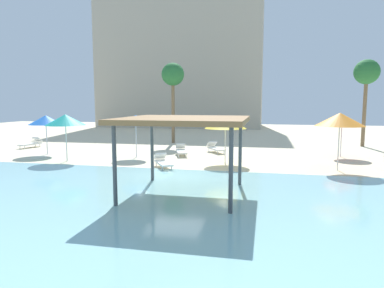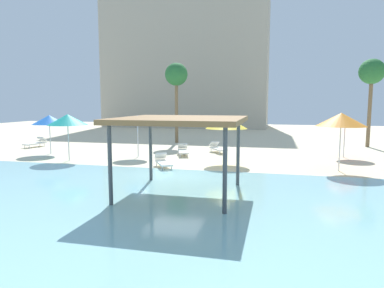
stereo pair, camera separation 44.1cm
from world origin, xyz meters
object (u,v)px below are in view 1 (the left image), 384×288
at_px(beach_umbrella_teal_1, 65,120).
at_px(beach_umbrella_orange_4, 340,119).
at_px(palm_tree_1, 173,76).
at_px(lounge_chair_4, 32,143).
at_px(palm_tree_2, 367,74).
at_px(lounge_chair_2, 181,150).
at_px(beach_umbrella_red_2, 342,122).
at_px(beach_umbrella_blue_5, 46,120).
at_px(shade_pavilion, 184,122).
at_px(beach_umbrella_yellow_6, 225,123).
at_px(lounge_chair_1, 215,148).
at_px(beach_umbrella_blue_0, 136,120).
at_px(lounge_chair_3, 163,161).

height_order(beach_umbrella_teal_1, beach_umbrella_orange_4, beach_umbrella_orange_4).
relative_size(beach_umbrella_teal_1, palm_tree_1, 0.41).
height_order(lounge_chair_4, palm_tree_2, palm_tree_2).
bearing_deg(lounge_chair_2, beach_umbrella_red_2, 79.94).
distance_m(beach_umbrella_blue_5, lounge_chair_4, 4.86).
height_order(shade_pavilion, beach_umbrella_yellow_6, shade_pavilion).
xyz_separation_m(lounge_chair_1, lounge_chair_2, (-1.98, -1.76, 0.00)).
xyz_separation_m(lounge_chair_1, lounge_chair_4, (-14.23, -0.29, 0.00)).
xyz_separation_m(beach_umbrella_blue_0, beach_umbrella_teal_1, (-3.46, -2.28, 0.06)).
distance_m(beach_umbrella_teal_1, lounge_chair_3, 6.53).
relative_size(lounge_chair_1, palm_tree_2, 0.29).
relative_size(beach_umbrella_orange_4, lounge_chair_1, 1.53).
xyz_separation_m(shade_pavilion, palm_tree_1, (-4.79, 15.99, 2.87)).
bearing_deg(lounge_chair_3, beach_umbrella_teal_1, -128.00).
bearing_deg(beach_umbrella_red_2, beach_umbrella_yellow_6, -151.46).
bearing_deg(lounge_chair_3, beach_umbrella_blue_0, -169.61).
bearing_deg(lounge_chair_2, lounge_chair_3, -17.78).
distance_m(beach_umbrella_yellow_6, palm_tree_1, 10.92).
bearing_deg(shade_pavilion, beach_umbrella_teal_1, 145.71).
relative_size(beach_umbrella_blue_0, lounge_chair_1, 1.38).
relative_size(beach_umbrella_yellow_6, palm_tree_1, 0.39).
bearing_deg(beach_umbrella_yellow_6, beach_umbrella_teal_1, -171.79).
height_order(shade_pavilion, beach_umbrella_teal_1, shade_pavilion).
distance_m(beach_umbrella_teal_1, palm_tree_2, 22.13).
xyz_separation_m(beach_umbrella_red_2, lounge_chair_4, (-22.31, -0.03, -1.89)).
bearing_deg(lounge_chair_3, beach_umbrella_red_2, 89.46).
height_order(shade_pavilion, lounge_chair_4, shade_pavilion).
bearing_deg(lounge_chair_3, lounge_chair_2, 149.90).
height_order(beach_umbrella_orange_4, lounge_chair_2, beach_umbrella_orange_4).
height_order(shade_pavilion, palm_tree_2, palm_tree_2).
distance_m(shade_pavilion, beach_umbrella_yellow_6, 7.19).
bearing_deg(lounge_chair_2, beach_umbrella_blue_5, -99.45).
distance_m(lounge_chair_1, lounge_chair_2, 2.65).
relative_size(beach_umbrella_red_2, beach_umbrella_orange_4, 0.85).
relative_size(lounge_chair_2, lounge_chair_4, 1.01).
bearing_deg(lounge_chair_4, beach_umbrella_yellow_6, 86.58).
distance_m(beach_umbrella_blue_0, lounge_chair_1, 5.89).
height_order(beach_umbrella_yellow_6, lounge_chair_1, beach_umbrella_yellow_6).
xyz_separation_m(lounge_chair_4, palm_tree_1, (9.91, 5.11, 5.27)).
bearing_deg(beach_umbrella_blue_0, lounge_chair_2, 26.61).
height_order(beach_umbrella_blue_5, palm_tree_2, palm_tree_2).
bearing_deg(palm_tree_1, lounge_chair_4, -152.72).
xyz_separation_m(lounge_chair_2, palm_tree_2, (12.85, 7.44, 5.27)).
bearing_deg(lounge_chair_3, lounge_chair_1, 131.67).
bearing_deg(palm_tree_2, lounge_chair_2, -149.93).
height_order(beach_umbrella_blue_5, beach_umbrella_yellow_6, beach_umbrella_yellow_6).
distance_m(beach_umbrella_blue_5, palm_tree_1, 10.86).
bearing_deg(lounge_chair_1, beach_umbrella_blue_0, -89.02).
relative_size(beach_umbrella_teal_1, lounge_chair_1, 1.43).
xyz_separation_m(beach_umbrella_blue_5, palm_tree_1, (6.54, 8.01, 3.31)).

